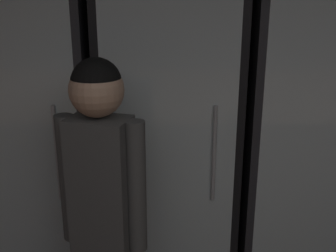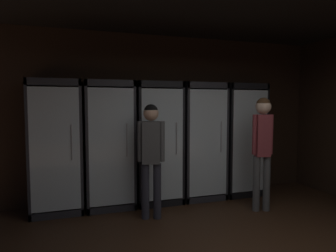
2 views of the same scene
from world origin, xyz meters
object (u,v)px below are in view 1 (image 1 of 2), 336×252
Objects in this scene: cooler_right at (302,151)px; shopper_far at (103,206)px; cooler_left at (36,151)px; cooler_center at (169,153)px.

cooler_right reaches higher than shopper_far.
cooler_left is 0.78m from cooler_center.
cooler_left is 1.22× the size of shopper_far.
cooler_left and cooler_right have the same top height.
cooler_left is at bearing -179.89° from cooler_center.
cooler_left is at bearing 125.62° from shopper_far.
cooler_center is 1.22× the size of shopper_far.
shopper_far is at bearing -54.38° from cooler_left.
cooler_left is 1.00× the size of cooler_right.
cooler_right is 1.22× the size of shopper_far.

